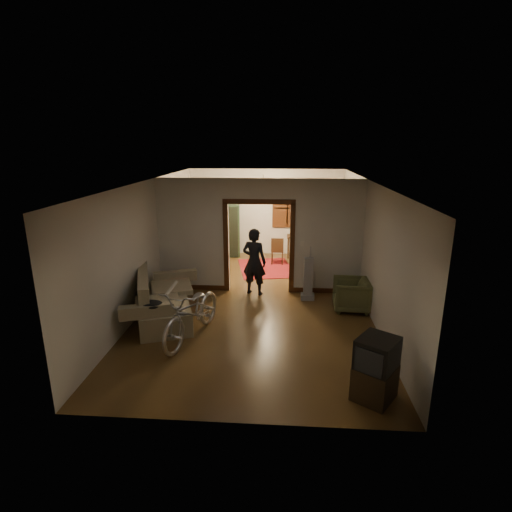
# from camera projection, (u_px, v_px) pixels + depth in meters

# --- Properties ---
(floor) EXTENTS (5.00, 8.50, 0.01)m
(floor) POSITION_uv_depth(u_px,v_px,m) (257.00, 301.00, 9.42)
(floor) COLOR #3D2913
(floor) RESTS_ON ground
(ceiling) EXTENTS (5.00, 8.50, 0.01)m
(ceiling) POSITION_uv_depth(u_px,v_px,m) (257.00, 181.00, 8.65)
(ceiling) COLOR white
(ceiling) RESTS_ON floor
(wall_back) EXTENTS (5.00, 0.02, 2.80)m
(wall_back) POSITION_uv_depth(u_px,v_px,m) (266.00, 212.00, 13.11)
(wall_back) COLOR beige
(wall_back) RESTS_ON floor
(wall_left) EXTENTS (0.02, 8.50, 2.80)m
(wall_left) POSITION_uv_depth(u_px,v_px,m) (149.00, 242.00, 9.20)
(wall_left) COLOR beige
(wall_left) RESTS_ON floor
(wall_right) EXTENTS (0.02, 8.50, 2.80)m
(wall_right) POSITION_uv_depth(u_px,v_px,m) (369.00, 246.00, 8.86)
(wall_right) COLOR beige
(wall_right) RESTS_ON floor
(partition_wall) EXTENTS (5.00, 0.14, 2.80)m
(partition_wall) POSITION_uv_depth(u_px,v_px,m) (259.00, 236.00, 9.75)
(partition_wall) COLOR beige
(partition_wall) RESTS_ON floor
(door_casing) EXTENTS (1.74, 0.20, 2.32)m
(door_casing) POSITION_uv_depth(u_px,v_px,m) (259.00, 248.00, 9.83)
(door_casing) COLOR #3D1E0D
(door_casing) RESTS_ON floor
(far_window) EXTENTS (0.98, 0.06, 1.28)m
(far_window) POSITION_uv_depth(u_px,v_px,m) (287.00, 208.00, 12.98)
(far_window) COLOR black
(far_window) RESTS_ON wall_back
(chandelier) EXTENTS (0.24, 0.24, 0.24)m
(chandelier) POSITION_uv_depth(u_px,v_px,m) (263.00, 189.00, 11.17)
(chandelier) COLOR #FFE0A5
(chandelier) RESTS_ON ceiling
(light_switch) EXTENTS (0.08, 0.01, 0.12)m
(light_switch) POSITION_uv_depth(u_px,v_px,m) (302.00, 244.00, 9.65)
(light_switch) COLOR silver
(light_switch) RESTS_ON partition_wall
(sofa) EXTENTS (1.68, 2.42, 1.02)m
(sofa) POSITION_uv_depth(u_px,v_px,m) (163.00, 295.00, 8.43)
(sofa) COLOR #6F694A
(sofa) RESTS_ON floor
(rolled_paper) EXTENTS (0.10, 0.83, 0.10)m
(rolled_paper) POSITION_uv_depth(u_px,v_px,m) (171.00, 289.00, 8.70)
(rolled_paper) COLOR beige
(rolled_paper) RESTS_ON sofa
(jacket) EXTENTS (0.49, 0.37, 0.14)m
(jacket) POSITION_uv_depth(u_px,v_px,m) (151.00, 304.00, 7.50)
(jacket) COLOR black
(jacket) RESTS_ON sofa
(bicycle) EXTENTS (1.22, 2.14, 1.06)m
(bicycle) POSITION_uv_depth(u_px,v_px,m) (193.00, 312.00, 7.52)
(bicycle) COLOR silver
(bicycle) RESTS_ON floor
(armchair) EXTENTS (0.82, 0.80, 0.71)m
(armchair) POSITION_uv_depth(u_px,v_px,m) (351.00, 295.00, 8.86)
(armchair) COLOR #51552F
(armchair) RESTS_ON floor
(tv_stand) EXTENTS (0.75, 0.76, 0.51)m
(tv_stand) POSITION_uv_depth(u_px,v_px,m) (374.00, 383.00, 5.79)
(tv_stand) COLOR black
(tv_stand) RESTS_ON floor
(crt_tv) EXTENTS (0.73, 0.74, 0.48)m
(crt_tv) POSITION_uv_depth(u_px,v_px,m) (377.00, 354.00, 5.67)
(crt_tv) COLOR black
(crt_tv) RESTS_ON tv_stand
(vacuum) EXTENTS (0.36, 0.30, 1.03)m
(vacuum) POSITION_uv_depth(u_px,v_px,m) (308.00, 279.00, 9.41)
(vacuum) COLOR gray
(vacuum) RESTS_ON floor
(person) EXTENTS (0.69, 0.56, 1.65)m
(person) POSITION_uv_depth(u_px,v_px,m) (254.00, 262.00, 9.68)
(person) COLOR black
(person) RESTS_ON floor
(oriental_rug) EXTENTS (1.86, 2.23, 0.02)m
(oriental_rug) POSITION_uv_depth(u_px,v_px,m) (266.00, 268.00, 11.87)
(oriental_rug) COLOR maroon
(oriental_rug) RESTS_ON floor
(locker) EXTENTS (0.90, 0.58, 1.68)m
(locker) POSITION_uv_depth(u_px,v_px,m) (227.00, 231.00, 12.96)
(locker) COLOR #1F341F
(locker) RESTS_ON floor
(globe) EXTENTS (0.28, 0.28, 0.28)m
(globe) POSITION_uv_depth(u_px,v_px,m) (226.00, 197.00, 12.66)
(globe) COLOR #1E5972
(globe) RESTS_ON locker
(desk) EXTENTS (0.99, 0.61, 0.70)m
(desk) POSITION_uv_depth(u_px,v_px,m) (301.00, 247.00, 12.95)
(desk) COLOR #321F10
(desk) RESTS_ON floor
(desk_chair) EXTENTS (0.44, 0.44, 0.84)m
(desk_chair) POSITION_uv_depth(u_px,v_px,m) (277.00, 250.00, 12.25)
(desk_chair) COLOR #321F10
(desk_chair) RESTS_ON floor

